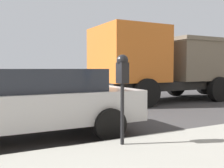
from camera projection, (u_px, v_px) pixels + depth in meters
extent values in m
plane|color=#3D3A3A|center=(34.00, 128.00, 6.15)|extent=(220.00, 220.00, 0.00)
cylinder|color=black|center=(122.00, 114.00, 4.30)|extent=(0.06, 0.06, 1.01)
cube|color=black|center=(122.00, 73.00, 4.26)|extent=(0.20, 0.14, 0.34)
sphere|color=black|center=(122.00, 60.00, 4.25)|extent=(0.19, 0.19, 0.19)
cube|color=#19389E|center=(119.00, 75.00, 4.36)|extent=(0.01, 0.11, 0.12)
cube|color=black|center=(119.00, 68.00, 4.35)|extent=(0.01, 0.10, 0.08)
cube|color=#B7BABF|center=(25.00, 107.00, 5.18)|extent=(1.91, 4.56, 0.63)
cube|color=#232833|center=(34.00, 80.00, 5.23)|extent=(1.66, 2.56, 0.44)
cylinder|color=black|center=(110.00, 125.00, 5.00)|extent=(0.23, 0.64, 0.64)
cylinder|color=black|center=(78.00, 111.00, 6.66)|extent=(0.23, 0.64, 0.64)
cube|color=black|center=(182.00, 84.00, 11.81)|extent=(2.26, 8.13, 0.35)
cube|color=#C66623|center=(128.00, 55.00, 10.42)|extent=(2.65, 2.44, 2.15)
cube|color=#6B6051|center=(207.00, 62.00, 12.46)|extent=(2.66, 5.04, 1.66)
cube|color=#6B6051|center=(207.00, 43.00, 12.40)|extent=(2.76, 5.14, 0.16)
cylinder|color=black|center=(147.00, 93.00, 9.34)|extent=(0.30, 1.04, 1.04)
cylinder|color=black|center=(112.00, 88.00, 11.68)|extent=(0.30, 1.04, 1.04)
cylinder|color=black|center=(218.00, 89.00, 11.02)|extent=(0.30, 1.04, 1.04)
cylinder|color=black|center=(176.00, 86.00, 13.36)|extent=(0.30, 1.04, 1.04)
cylinder|color=black|center=(205.00, 84.00, 14.30)|extent=(0.30, 1.04, 1.04)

